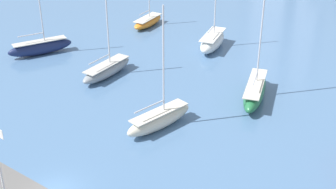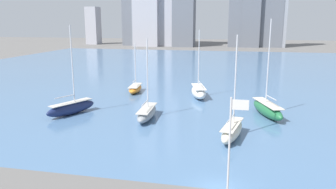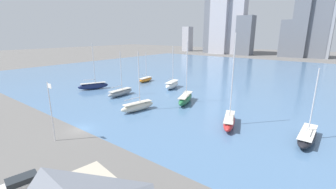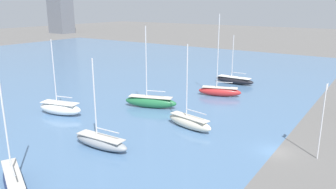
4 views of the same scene
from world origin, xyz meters
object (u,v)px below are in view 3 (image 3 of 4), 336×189
at_px(sailboat_cream, 138,106).
at_px(sailboat_gray, 120,92).
at_px(sailboat_red, 229,121).
at_px(sailboat_green, 185,99).
at_px(sailboat_navy, 93,86).
at_px(sailboat_white, 172,85).
at_px(sailboat_black, 307,136).
at_px(parked_wagon_white, 24,182).
at_px(sailboat_orange, 145,79).
at_px(flag_pole, 51,110).

xyz_separation_m(sailboat_cream, sailboat_gray, (-12.86, 6.05, -0.12)).
distance_m(sailboat_red, sailboat_green, 16.09).
xyz_separation_m(sailboat_navy, sailboat_white, (18.39, 15.98, 0.07)).
relative_size(sailboat_black, sailboat_red, 0.69).
bearing_deg(sailboat_gray, parked_wagon_white, -58.63).
relative_size(sailboat_black, sailboat_cream, 0.90).
bearing_deg(sailboat_orange, flag_pole, -70.39).
bearing_deg(sailboat_green, sailboat_cream, -133.41).
xyz_separation_m(flag_pole, parked_wagon_white, (8.95, -7.78, -4.37)).
height_order(sailboat_navy, parked_wagon_white, sailboat_navy).
bearing_deg(sailboat_white, sailboat_red, -48.22).
distance_m(sailboat_cream, sailboat_gray, 14.21).
distance_m(sailboat_navy, sailboat_red, 44.86).
bearing_deg(sailboat_cream, sailboat_white, 118.49).
distance_m(flag_pole, parked_wagon_white, 12.63).
bearing_deg(sailboat_black, flag_pole, -141.86).
bearing_deg(sailboat_navy, sailboat_green, 34.92).
height_order(sailboat_white, parked_wagon_white, sailboat_white).
distance_m(sailboat_black, sailboat_white, 41.73).
xyz_separation_m(sailboat_black, parked_wagon_white, (-22.75, -32.32, -0.02)).
relative_size(flag_pole, sailboat_orange, 0.93).
bearing_deg(sailboat_gray, sailboat_navy, 177.95).
bearing_deg(sailboat_gray, sailboat_white, 66.56).
relative_size(sailboat_cream, sailboat_gray, 1.08).
xyz_separation_m(sailboat_black, sailboat_white, (-38.64, 15.75, 0.27)).
height_order(sailboat_black, sailboat_white, sailboat_white).
xyz_separation_m(sailboat_black, sailboat_green, (-26.61, 5.24, 0.25)).
height_order(flag_pole, sailboat_black, sailboat_black).
distance_m(sailboat_black, sailboat_navy, 57.04).
height_order(sailboat_black, sailboat_green, sailboat_green).
bearing_deg(sailboat_red, sailboat_navy, 158.58).
relative_size(sailboat_cream, sailboat_white, 1.00).
bearing_deg(sailboat_red, sailboat_black, -10.27).
bearing_deg(sailboat_cream, sailboat_orange, 141.38).
xyz_separation_m(sailboat_gray, parked_wagon_white, (21.86, -32.24, -0.05)).
bearing_deg(parked_wagon_white, sailboat_orange, 130.29).
bearing_deg(flag_pole, sailboat_white, 99.78).
bearing_deg(sailboat_black, sailboat_orange, 161.44).
relative_size(flag_pole, sailboat_gray, 0.80).
height_order(sailboat_cream, sailboat_orange, sailboat_cream).
bearing_deg(sailboat_green, sailboat_white, 119.83).
distance_m(sailboat_red, sailboat_gray, 32.46).
height_order(flag_pole, sailboat_red, sailboat_red).
relative_size(sailboat_navy, sailboat_white, 1.08).
bearing_deg(sailboat_white, sailboat_cream, -86.97).
distance_m(flag_pole, sailboat_green, 30.48).
bearing_deg(sailboat_orange, sailboat_red, -32.56).
xyz_separation_m(flag_pole, sailboat_green, (5.09, 29.78, -4.10)).
relative_size(flag_pole, sailboat_white, 0.74).
xyz_separation_m(sailboat_gray, sailboat_white, (5.97, 15.82, 0.24)).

